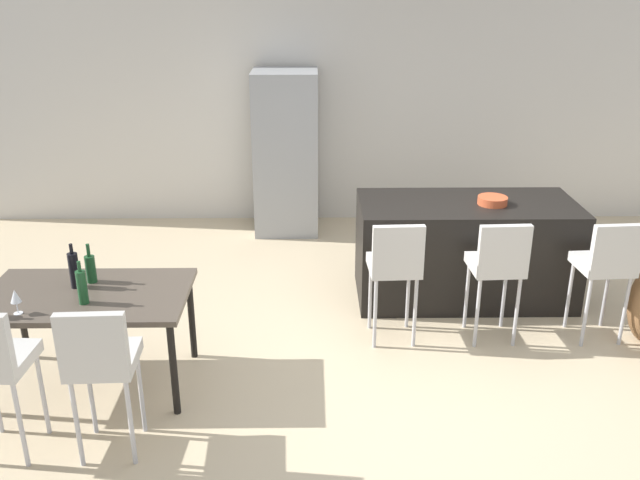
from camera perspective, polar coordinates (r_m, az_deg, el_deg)
name	(u,v)px	position (r m, az deg, el deg)	size (l,w,h in m)	color
ground_plane	(402,343)	(5.66, 6.96, -8.63)	(10.00, 10.00, 0.00)	#C6B28E
back_wall	(374,99)	(8.12, 4.60, 11.74)	(10.00, 0.12, 2.90)	beige
kitchen_island	(465,250)	(6.35, 12.07, -0.83)	(1.95, 0.90, 0.92)	black
bar_chair_left	(395,263)	(5.38, 6.35, -1.93)	(0.42, 0.42, 1.05)	beige
bar_chair_middle	(498,262)	(5.54, 14.75, -1.84)	(0.42, 0.42, 1.05)	beige
bar_chair_right	(607,262)	(5.83, 23.03, -1.70)	(0.43, 0.43, 1.05)	beige
dining_table	(87,302)	(5.06, -19.03, -4.93)	(1.43, 0.86, 0.74)	#4C4238
dining_chair_far	(100,358)	(4.29, -18.03, -9.42)	(0.42, 0.42, 1.05)	beige
wine_bottle_middle	(91,268)	(5.16, -18.75, -2.26)	(0.07, 0.07, 0.30)	#194723
wine_bottle_corner	(74,270)	(5.10, -19.99, -2.37)	(0.07, 0.07, 0.33)	black
wine_bottle_far	(82,287)	(4.84, -19.40, -3.73)	(0.07, 0.07, 0.31)	#194723
wine_glass_left	(15,297)	(4.86, -24.27, -4.37)	(0.07, 0.07, 0.17)	silver
refrigerator	(286,153)	(7.77, -2.87, 7.33)	(0.72, 0.68, 1.84)	#939699
fruit_bowl	(493,201)	(6.19, 14.32, 3.24)	(0.26, 0.26, 0.07)	#C6512D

